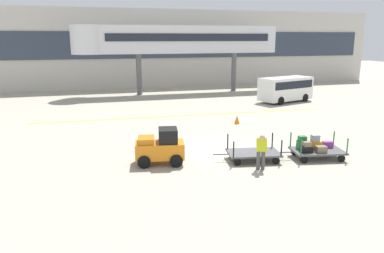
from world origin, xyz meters
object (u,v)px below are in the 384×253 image
at_px(safety_cone_near, 237,120).
at_px(baggage_handler, 261,150).
at_px(baggage_cart_lead, 253,153).
at_px(baggage_cart_middle, 315,148).
at_px(baggage_tug, 161,147).
at_px(shuttle_van, 286,87).

bearing_deg(safety_cone_near, baggage_handler, -106.08).
distance_m(baggage_cart_lead, baggage_handler, 1.33).
distance_m(baggage_cart_middle, safety_cone_near, 7.61).
distance_m(baggage_tug, shuttle_van, 18.96).
height_order(baggage_cart_middle, baggage_handler, baggage_handler).
height_order(baggage_cart_lead, shuttle_van, shuttle_van).
distance_m(shuttle_van, safety_cone_near, 10.04).
bearing_deg(baggage_handler, baggage_tug, 153.49).
distance_m(baggage_handler, safety_cone_near, 8.68).
xyz_separation_m(baggage_tug, baggage_handler, (3.88, -1.93, 0.11)).
bearing_deg(baggage_tug, baggage_cart_lead, -10.11).
xyz_separation_m(baggage_cart_lead, baggage_handler, (-0.22, -1.20, 0.52)).
xyz_separation_m(baggage_tug, baggage_cart_lead, (4.09, -0.73, -0.41)).
relative_size(baggage_cart_lead, baggage_cart_middle, 1.00).
height_order(baggage_tug, baggage_cart_lead, baggage_tug).
relative_size(baggage_handler, safety_cone_near, 2.84).
height_order(baggage_cart_middle, shuttle_van, shuttle_van).
height_order(baggage_tug, baggage_cart_middle, baggage_tug).
distance_m(baggage_tug, baggage_handler, 4.33).
distance_m(baggage_tug, safety_cone_near, 8.97).
xyz_separation_m(baggage_handler, shuttle_van, (9.72, 15.14, 0.37)).
relative_size(baggage_cart_middle, safety_cone_near, 5.60).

